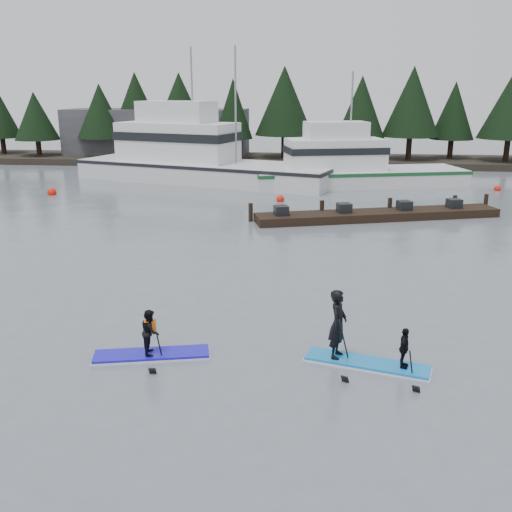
# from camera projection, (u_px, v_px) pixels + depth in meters

# --- Properties ---
(ground) EXTENTS (160.00, 160.00, 0.00)m
(ground) POSITION_uv_depth(u_px,v_px,m) (232.00, 359.00, 15.04)
(ground) COLOR slate
(ground) RESTS_ON ground
(far_shore) EXTENTS (70.00, 8.00, 0.60)m
(far_shore) POSITION_uv_depth(u_px,v_px,m) (295.00, 160.00, 55.05)
(far_shore) COLOR #2D281E
(far_shore) RESTS_ON ground
(treeline) EXTENTS (60.00, 4.00, 8.00)m
(treeline) POSITION_uv_depth(u_px,v_px,m) (295.00, 163.00, 55.14)
(treeline) COLOR black
(treeline) RESTS_ON ground
(waterfront_building) EXTENTS (18.00, 6.00, 5.00)m
(waterfront_building) POSITION_uv_depth(u_px,v_px,m) (158.00, 134.00, 57.74)
(waterfront_building) COLOR #4C4C51
(waterfront_building) RESTS_ON ground
(fishing_boat_large) EXTENTS (21.01, 11.57, 11.14)m
(fishing_boat_large) POSITION_uv_depth(u_px,v_px,m) (199.00, 169.00, 44.47)
(fishing_boat_large) COLOR silver
(fishing_boat_large) RESTS_ON ground
(fishing_boat_medium) EXTENTS (16.13, 8.19, 9.09)m
(fishing_boat_medium) POSITION_uv_depth(u_px,v_px,m) (352.00, 177.00, 42.15)
(fishing_boat_medium) COLOR silver
(fishing_boat_medium) RESTS_ON ground
(floating_dock) EXTENTS (13.58, 5.79, 0.46)m
(floating_dock) POSITION_uv_depth(u_px,v_px,m) (378.00, 215.00, 31.30)
(floating_dock) COLOR black
(floating_dock) RESTS_ON ground
(buoy_b) EXTENTS (0.52, 0.52, 0.52)m
(buoy_b) POSITION_uv_depth(u_px,v_px,m) (280.00, 201.00, 36.33)
(buoy_b) COLOR red
(buoy_b) RESTS_ON ground
(buoy_c) EXTENTS (0.49, 0.49, 0.49)m
(buoy_c) POSITION_uv_depth(u_px,v_px,m) (497.00, 191.00, 40.25)
(buoy_c) COLOR red
(buoy_c) RESTS_ON ground
(buoy_a) EXTENTS (0.60, 0.60, 0.60)m
(buoy_a) POSITION_uv_depth(u_px,v_px,m) (52.00, 195.00, 38.62)
(buoy_a) COLOR red
(buoy_a) RESTS_ON ground
(paddleboard_solo) EXTENTS (3.12, 1.39, 1.81)m
(paddleboard_solo) POSITION_uv_depth(u_px,v_px,m) (151.00, 341.00, 15.07)
(paddleboard_solo) COLOR #1B16D1
(paddleboard_solo) RESTS_ON ground
(paddleboard_duo) EXTENTS (3.24, 1.68, 2.49)m
(paddleboard_duo) POSITION_uv_depth(u_px,v_px,m) (357.00, 339.00, 14.62)
(paddleboard_duo) COLOR #167ED3
(paddleboard_duo) RESTS_ON ground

